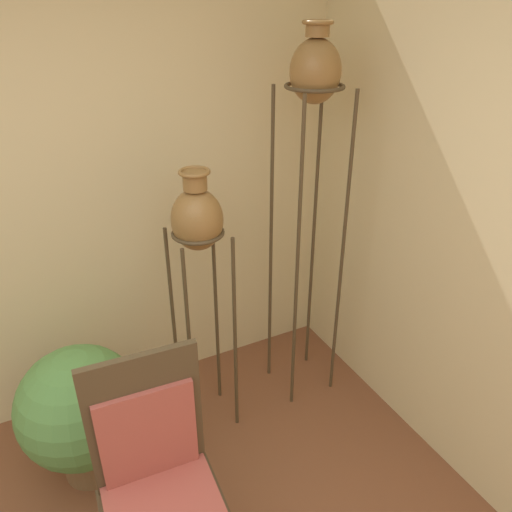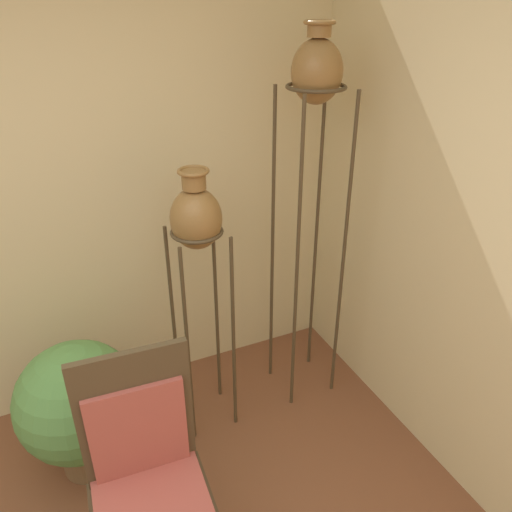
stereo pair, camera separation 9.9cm
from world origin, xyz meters
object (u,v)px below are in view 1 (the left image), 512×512
Objects in this scene: chair at (158,477)px; potted_plant at (81,410)px; vase_stand_tall at (314,95)px; vase_stand_medium at (198,228)px.

potted_plant is at bearing 108.28° from chair.
chair is at bearing -75.19° from potted_plant.
vase_stand_tall reaches higher than vase_stand_medium.
chair is (-1.17, -0.82, -1.19)m from vase_stand_tall.
chair is at bearing -144.83° from vase_stand_tall.
chair is (-0.51, -0.80, -0.62)m from vase_stand_medium.
vase_stand_tall is at bearing 38.64° from chair.
vase_stand_medium is at bearing 61.01° from chair.
vase_stand_tall is 0.87m from vase_stand_medium.
potted_plant is (-0.70, -0.07, -0.84)m from vase_stand_medium.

